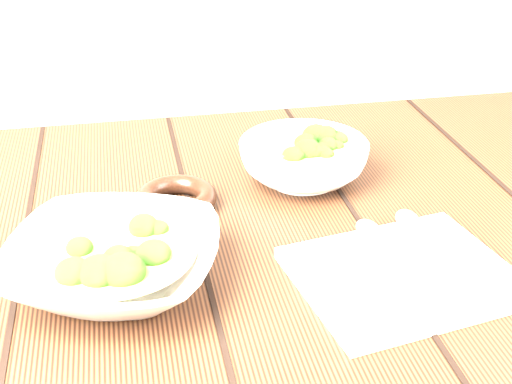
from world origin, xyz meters
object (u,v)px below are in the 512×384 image
at_px(table, 218,323).
at_px(trivet, 176,198).
at_px(soup_bowl_back, 304,159).
at_px(napkin, 404,275).
at_px(soup_bowl_front, 113,261).

relative_size(table, trivet, 11.60).
relative_size(table, soup_bowl_back, 6.76).
distance_m(table, napkin, 0.25).
height_order(soup_bowl_front, soup_bowl_back, soup_bowl_front).
relative_size(table, soup_bowl_front, 4.40).
xyz_separation_m(table, napkin, (0.19, -0.12, 0.13)).
bearing_deg(table, trivet, 111.70).
distance_m(table, soup_bowl_back, 0.25).
relative_size(soup_bowl_back, trivet, 1.71).
height_order(soup_bowl_back, napkin, soup_bowl_back).
xyz_separation_m(trivet, napkin, (0.22, -0.21, -0.01)).
height_order(table, napkin, napkin).
relative_size(soup_bowl_front, trivet, 2.64).
distance_m(soup_bowl_back, napkin, 0.26).
height_order(trivet, napkin, trivet).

